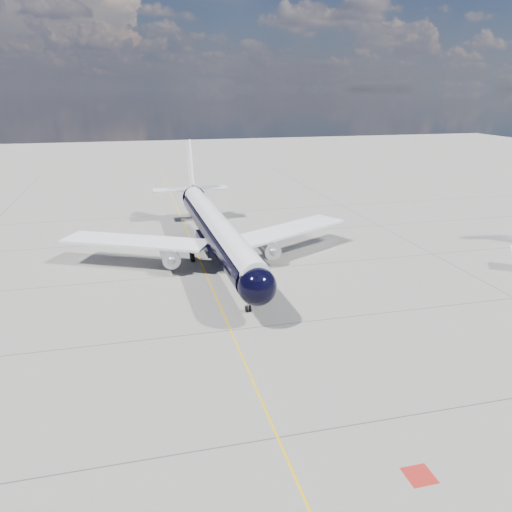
# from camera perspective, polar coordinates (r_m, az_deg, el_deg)

# --- Properties ---
(ground) EXTENTS (320.00, 320.00, 0.00)m
(ground) POSITION_cam_1_polar(r_m,az_deg,el_deg) (63.55, -6.44, -0.47)
(ground) COLOR gray
(ground) RESTS_ON ground
(taxiway_centerline) EXTENTS (0.16, 160.00, 0.01)m
(taxiway_centerline) POSITION_cam_1_polar(r_m,az_deg,el_deg) (58.88, -5.77, -2.00)
(taxiway_centerline) COLOR #E4B10C
(taxiway_centerline) RESTS_ON ground
(red_marking) EXTENTS (1.60, 1.60, 0.01)m
(red_marking) POSITION_cam_1_polar(r_m,az_deg,el_deg) (31.85, 18.17, -22.73)
(red_marking) COLOR maroon
(red_marking) RESTS_ON ground
(main_airliner) EXTENTS (37.53, 45.62, 13.19)m
(main_airliner) POSITION_cam_1_polar(r_m,az_deg,el_deg) (62.74, -4.73, 3.25)
(main_airliner) COLOR black
(main_airliner) RESTS_ON ground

